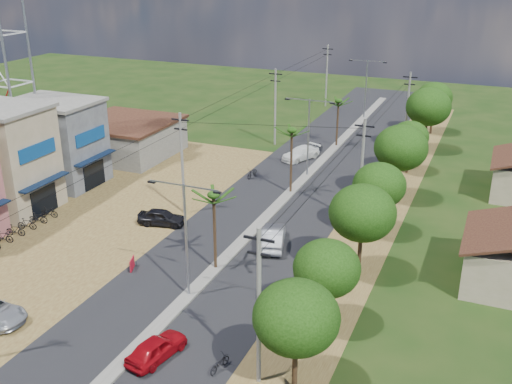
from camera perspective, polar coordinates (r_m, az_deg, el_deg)
ground at (r=40.52m, az=-6.40°, el=-9.87°), size 160.00×160.00×0.00m
road at (r=52.57m, az=1.47°, el=-1.96°), size 12.00×110.00×0.04m
median at (r=55.12m, az=2.61°, el=-0.74°), size 1.00×90.00×0.18m
dirt_lot_west at (r=54.12m, az=-16.31°, el=-2.16°), size 18.00×46.00×0.04m
dirt_shoulder_east at (r=50.40m, az=10.52°, el=-3.44°), size 5.00×90.00×0.03m
shophouse_cream at (r=56.40m, az=-23.01°, el=2.97°), size 9.00×6.40×9.30m
shophouse_grey at (r=61.34m, az=-18.41°, el=4.54°), size 9.00×6.40×8.30m
low_shed at (r=68.88m, az=-12.24°, el=5.07°), size 10.40×10.40×3.95m
tree_east_a at (r=30.17m, az=3.86°, el=-11.83°), size 4.40×4.40×6.37m
tree_east_b at (r=35.34m, az=6.76°, el=-7.24°), size 4.00×4.00×5.83m
tree_east_c at (r=41.05m, az=10.11°, el=-1.99°), size 4.60×4.60×6.83m
tree_east_d at (r=47.67m, az=11.65°, el=0.63°), size 4.20×4.20×6.13m
tree_east_e at (r=54.87m, az=13.64°, el=4.10°), size 4.80×4.80×7.14m
tree_east_f at (r=62.86m, az=14.46°, el=5.11°), size 3.80×3.80×5.52m
tree_east_g at (r=70.14m, az=16.11°, el=7.79°), size 5.00×5.00×7.38m
tree_east_h at (r=78.06m, az=16.63°, el=8.64°), size 4.40×4.40×6.52m
palm_median_near at (r=41.16m, az=-4.05°, el=-0.61°), size 2.00×2.00×6.15m
palm_median_mid at (r=54.98m, az=3.44°, el=5.61°), size 2.00×2.00×6.55m
palm_median_far at (r=69.97m, az=7.86°, el=8.42°), size 2.00×2.00×5.85m
streetlight_near at (r=38.25m, az=-6.70°, el=-3.75°), size 5.10×0.18×8.00m
streetlight_mid at (r=59.85m, az=5.02°, el=5.80°), size 5.10×0.18×8.00m
streetlight_far at (r=83.38m, az=10.44°, el=10.08°), size 5.10×0.18×8.00m
utility_pole_w_b at (r=51.16m, az=-7.05°, el=2.89°), size 1.60×0.24×9.00m
utility_pole_w_c at (r=70.32m, az=1.84°, el=8.25°), size 1.60×0.24×9.00m
utility_pole_w_d at (r=89.83m, az=6.75°, el=11.09°), size 1.60×0.24×9.00m
utility_pole_e_a at (r=30.61m, az=0.28°, el=-10.64°), size 1.60×0.24×9.00m
utility_pole_e_b at (r=49.72m, az=10.03°, el=2.15°), size 1.60×0.24×9.00m
utility_pole_e_c at (r=70.54m, az=14.21°, el=7.65°), size 1.60×0.24×9.00m
car_red_near at (r=34.95m, az=-9.45°, el=-14.48°), size 2.34×4.16×1.34m
car_silver_mid at (r=46.36m, az=1.63°, el=-4.31°), size 2.94×5.06×1.58m
car_white_far at (r=66.13m, az=4.28°, el=3.67°), size 3.80×5.20×1.40m
car_parked_dark at (r=50.54m, az=-8.96°, el=-2.43°), size 4.25×2.39×1.37m
moto_rider_east at (r=33.88m, az=-3.49°, el=-16.02°), size 0.88×1.70×0.85m
moto_rider_west_a at (r=60.57m, az=-0.35°, el=1.83°), size 0.78×1.98×1.03m
moto_rider_west_b at (r=68.60m, az=5.99°, el=4.15°), size 0.90×1.89×1.09m
roadside_sign at (r=44.10m, az=-11.71°, el=-6.75°), size 0.44×1.05×0.91m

